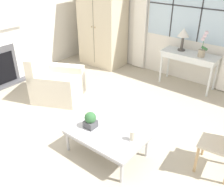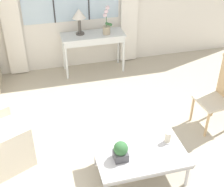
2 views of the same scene
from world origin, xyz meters
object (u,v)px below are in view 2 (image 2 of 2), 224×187
pillar_candle (168,138)px  potted_orchid (107,24)px  table_lamp (79,15)px  coffee_table (140,155)px  console_table (93,39)px  potted_plant_small (121,151)px  side_chair_wooden (222,91)px

pillar_candle → potted_orchid: bearing=92.7°
table_lamp → coffee_table: 2.90m
console_table → table_lamp: size_ratio=2.44×
potted_plant_small → pillar_candle: potted_plant_small is taller
pillar_candle → side_chair_wooden: bearing=28.6°
coffee_table → pillar_candle: bearing=13.0°
potted_plant_small → pillar_candle: bearing=11.4°
console_table → coffee_table: 2.75m
potted_plant_small → side_chair_wooden: bearing=22.6°
table_lamp → potted_orchid: bearing=-13.1°
console_table → pillar_candle: bearing=-82.0°
side_chair_wooden → pillar_candle: size_ratio=6.68×
side_chair_wooden → coffee_table: size_ratio=1.00×
console_table → side_chair_wooden: 2.51m
console_table → potted_orchid: 0.37m
console_table → side_chair_wooden: side_chair_wooden is taller
console_table → potted_plant_small: size_ratio=4.75×
console_table → side_chair_wooden: (1.41, -2.08, -0.07)m
potted_orchid → coffee_table: potted_orchid is taller
console_table → table_lamp: (-0.22, 0.06, 0.44)m
table_lamp → potted_orchid: size_ratio=0.91×
console_table → potted_orchid: size_ratio=2.22×
potted_orchid → side_chair_wooden: 2.36m
coffee_table → potted_plant_small: size_ratio=4.40×
potted_orchid → coffee_table: bearing=-95.4°
side_chair_wooden → pillar_candle: (-1.04, -0.57, -0.15)m
potted_orchid → side_chair_wooden: bearing=-60.1°
coffee_table → pillar_candle: 0.40m
console_table → pillar_candle: console_table is taller
table_lamp → potted_plant_small: bearing=-90.8°
potted_orchid → pillar_candle: bearing=-87.3°
table_lamp → coffee_table: size_ratio=0.44×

